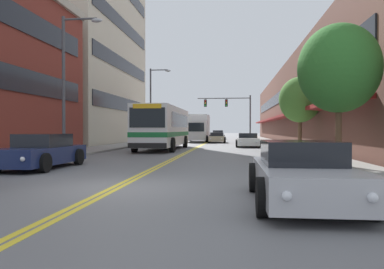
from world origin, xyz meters
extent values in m
plane|color=slate|center=(0.00, 37.00, 0.00)|extent=(240.00, 240.00, 0.00)
cube|color=gray|center=(-7.04, 37.00, 0.07)|extent=(3.07, 106.00, 0.13)
cube|color=gray|center=(7.04, 37.00, 0.07)|extent=(3.07, 106.00, 0.13)
cube|color=yellow|center=(-0.10, 37.00, 0.00)|extent=(0.14, 106.00, 0.01)
cube|color=yellow|center=(0.10, 37.00, 0.00)|extent=(0.14, 106.00, 0.01)
cube|color=black|center=(-8.78, 10.20, 4.30)|extent=(0.08, 15.75, 1.40)
cube|color=black|center=(-8.78, 10.20, 7.74)|extent=(0.08, 15.75, 1.40)
cube|color=beige|center=(-14.82, 30.45, 14.97)|extent=(12.00, 20.30, 29.94)
cube|color=black|center=(-8.78, 30.45, 4.28)|extent=(0.08, 18.68, 1.40)
cube|color=black|center=(-8.78, 30.45, 8.56)|extent=(0.08, 18.68, 1.40)
cube|color=black|center=(-8.78, 30.45, 12.83)|extent=(0.08, 18.68, 1.40)
cube|color=brown|center=(12.82, 37.00, 4.46)|extent=(8.00, 68.00, 8.92)
cube|color=maroon|center=(8.27, 37.00, 2.90)|extent=(1.10, 61.20, 0.24)
cube|color=black|center=(8.78, 37.00, 5.53)|extent=(0.08, 61.20, 1.40)
cube|color=silver|center=(-2.21, 18.67, 1.75)|extent=(2.48, 11.05, 2.81)
cube|color=#196B33|center=(-2.21, 18.67, 1.19)|extent=(2.50, 11.07, 0.32)
cube|color=black|center=(-2.21, 19.23, 2.20)|extent=(2.51, 8.62, 1.01)
cube|color=black|center=(-2.21, 13.13, 2.26)|extent=(2.24, 0.04, 1.24)
cube|color=yellow|center=(-2.21, 13.12, 2.96)|extent=(1.79, 0.06, 0.28)
cube|color=black|center=(-2.21, 13.11, 0.53)|extent=(2.43, 0.08, 0.32)
cylinder|color=black|center=(-3.49, 14.91, 0.50)|extent=(0.30, 1.00, 1.00)
cylinder|color=black|center=(-0.94, 14.91, 0.50)|extent=(0.30, 1.00, 1.00)
cylinder|color=black|center=(-3.49, 21.71, 0.50)|extent=(0.30, 1.00, 1.00)
cylinder|color=black|center=(-0.94, 21.71, 0.50)|extent=(0.30, 1.00, 1.00)
cube|color=black|center=(-4.39, 30.70, 0.48)|extent=(1.92, 4.43, 0.61)
cube|color=black|center=(-4.39, 30.88, 1.02)|extent=(1.65, 1.95, 0.48)
cylinder|color=black|center=(-5.37, 29.33, 0.31)|extent=(0.22, 0.62, 0.62)
cylinder|color=black|center=(-3.41, 29.33, 0.31)|extent=(0.22, 0.62, 0.62)
cylinder|color=black|center=(-5.37, 32.07, 0.31)|extent=(0.22, 0.62, 0.62)
cylinder|color=black|center=(-3.41, 32.07, 0.31)|extent=(0.22, 0.62, 0.62)
sphere|color=silver|center=(-5.06, 28.47, 0.51)|extent=(0.16, 0.16, 0.16)
sphere|color=silver|center=(-3.72, 28.47, 0.51)|extent=(0.16, 0.16, 0.16)
cube|color=red|center=(-5.08, 32.92, 0.51)|extent=(0.18, 0.04, 0.10)
cube|color=red|center=(-3.70, 32.92, 0.51)|extent=(0.18, 0.04, 0.10)
cube|color=#19234C|center=(-4.44, 4.44, 0.51)|extent=(1.79, 4.67, 0.65)
cube|color=black|center=(-4.44, 4.63, 1.09)|extent=(1.54, 2.06, 0.51)
cylinder|color=black|center=(-3.52, 3.00, 0.35)|extent=(0.22, 0.69, 0.69)
cylinder|color=black|center=(-5.36, 5.89, 0.35)|extent=(0.22, 0.69, 0.69)
cylinder|color=black|center=(-3.52, 5.89, 0.35)|extent=(0.22, 0.69, 0.69)
sphere|color=silver|center=(-3.81, 2.09, 0.55)|extent=(0.16, 0.16, 0.16)
cube|color=red|center=(-5.08, 6.79, 0.55)|extent=(0.18, 0.04, 0.10)
cube|color=red|center=(-3.80, 6.79, 0.55)|extent=(0.18, 0.04, 0.10)
cube|color=#B7B7BC|center=(4.44, -1.60, 0.49)|extent=(1.74, 4.36, 0.60)
cube|color=black|center=(4.44, -1.42, 1.04)|extent=(1.50, 1.92, 0.48)
cylinder|color=black|center=(3.54, -2.95, 0.35)|extent=(0.22, 0.70, 0.70)
cylinder|color=black|center=(5.33, -2.95, 0.35)|extent=(0.22, 0.70, 0.70)
cylinder|color=black|center=(3.54, -0.25, 0.35)|extent=(0.22, 0.70, 0.70)
cylinder|color=black|center=(5.33, -0.25, 0.35)|extent=(0.22, 0.70, 0.70)
sphere|color=silver|center=(3.83, -3.80, 0.52)|extent=(0.16, 0.16, 0.16)
sphere|color=silver|center=(5.05, -3.80, 0.52)|extent=(0.16, 0.16, 0.16)
cube|color=red|center=(3.81, 0.59, 0.52)|extent=(0.18, 0.04, 0.10)
cube|color=red|center=(5.07, 0.59, 0.52)|extent=(0.18, 0.04, 0.10)
cube|color=white|center=(4.34, 23.73, 0.48)|extent=(1.83, 4.59, 0.62)
cube|color=black|center=(4.34, 23.91, 1.00)|extent=(1.57, 2.02, 0.42)
cylinder|color=black|center=(3.41, 22.31, 0.30)|extent=(0.22, 0.60, 0.60)
cylinder|color=black|center=(5.28, 22.31, 0.30)|extent=(0.22, 0.60, 0.60)
cylinder|color=black|center=(3.41, 25.15, 0.30)|extent=(0.22, 0.60, 0.60)
cylinder|color=black|center=(5.28, 25.15, 0.30)|extent=(0.22, 0.60, 0.60)
sphere|color=silver|center=(3.70, 21.41, 0.51)|extent=(0.16, 0.16, 0.16)
sphere|color=silver|center=(4.98, 21.41, 0.51)|extent=(0.16, 0.16, 0.16)
cube|color=red|center=(3.69, 26.04, 0.51)|extent=(0.18, 0.04, 0.10)
cube|color=red|center=(5.00, 26.04, 0.51)|extent=(0.18, 0.04, 0.10)
cube|color=#BCAD89|center=(1.21, 34.12, 0.48)|extent=(1.73, 4.44, 0.59)
cube|color=black|center=(1.21, 34.30, 0.98)|extent=(1.49, 1.95, 0.42)
cylinder|color=black|center=(0.33, 32.74, 0.33)|extent=(0.22, 0.66, 0.66)
cylinder|color=black|center=(2.10, 32.74, 0.33)|extent=(0.22, 0.66, 0.66)
cylinder|color=black|center=(0.33, 35.50, 0.33)|extent=(0.22, 0.66, 0.66)
cylinder|color=black|center=(2.10, 35.50, 0.33)|extent=(0.22, 0.66, 0.66)
sphere|color=silver|center=(0.61, 31.88, 0.51)|extent=(0.16, 0.16, 0.16)
sphere|color=silver|center=(1.82, 31.88, 0.51)|extent=(0.16, 0.16, 0.16)
cube|color=red|center=(0.59, 36.35, 0.51)|extent=(0.18, 0.04, 0.10)
cube|color=red|center=(1.84, 36.35, 0.51)|extent=(0.18, 0.04, 0.10)
cube|color=#475675|center=(0.65, 51.65, 0.56)|extent=(1.87, 4.58, 0.75)
cube|color=black|center=(0.65, 51.83, 1.16)|extent=(1.61, 2.02, 0.47)
cylinder|color=black|center=(-0.31, 50.23, 0.33)|extent=(0.22, 0.66, 0.66)
cylinder|color=black|center=(1.60, 50.23, 0.33)|extent=(0.22, 0.66, 0.66)
cylinder|color=black|center=(-0.31, 53.07, 0.33)|extent=(0.22, 0.66, 0.66)
cylinder|color=black|center=(1.60, 53.07, 0.33)|extent=(0.22, 0.66, 0.66)
sphere|color=silver|center=(-0.01, 49.34, 0.59)|extent=(0.16, 0.16, 0.16)
sphere|color=silver|center=(1.30, 49.34, 0.59)|extent=(0.16, 0.16, 0.16)
cube|color=red|center=(-0.03, 53.95, 0.59)|extent=(0.18, 0.04, 0.10)
cube|color=red|center=(1.32, 53.95, 0.59)|extent=(0.18, 0.04, 0.10)
cube|color=white|center=(-1.24, 34.18, 1.39)|extent=(2.43, 2.20, 2.28)
cube|color=black|center=(-1.24, 33.06, 1.81)|extent=(2.06, 0.04, 1.01)
cube|color=white|center=(-1.24, 37.84, 1.81)|extent=(2.48, 5.13, 3.12)
cylinder|color=black|center=(-2.49, 34.18, 0.42)|extent=(0.28, 0.84, 0.84)
cylinder|color=black|center=(0.00, 34.18, 0.42)|extent=(0.28, 0.84, 0.84)
cylinder|color=black|center=(-2.49, 39.38, 0.42)|extent=(0.28, 0.84, 0.84)
cylinder|color=black|center=(0.00, 39.38, 0.42)|extent=(0.28, 0.84, 0.84)
cylinder|color=#47474C|center=(5.20, 37.60, 2.90)|extent=(0.18, 0.18, 5.80)
cylinder|color=#47474C|center=(1.91, 37.60, 5.45)|extent=(6.58, 0.11, 0.11)
cube|color=black|center=(2.24, 37.60, 4.85)|extent=(0.34, 0.26, 0.92)
sphere|color=red|center=(2.24, 37.44, 5.13)|extent=(0.18, 0.18, 0.18)
sphere|color=yellow|center=(2.24, 37.44, 4.85)|extent=(0.18, 0.18, 0.18)
sphere|color=green|center=(2.24, 37.44, 4.58)|extent=(0.18, 0.18, 0.18)
cylinder|color=black|center=(2.24, 37.60, 5.38)|extent=(0.02, 0.02, 0.14)
cube|color=black|center=(-0.39, 37.60, 4.85)|extent=(0.34, 0.26, 0.92)
sphere|color=red|center=(-0.39, 37.44, 5.13)|extent=(0.18, 0.18, 0.18)
sphere|color=yellow|center=(-0.39, 37.44, 4.85)|extent=(0.18, 0.18, 0.18)
sphere|color=green|center=(-0.39, 37.44, 4.58)|extent=(0.18, 0.18, 0.18)
cylinder|color=black|center=(-0.39, 37.60, 5.38)|extent=(0.02, 0.02, 0.14)
cylinder|color=#47474C|center=(-5.30, 8.27, 3.55)|extent=(0.16, 0.16, 7.10)
cylinder|color=#47474C|center=(-4.45, 8.27, 6.95)|extent=(1.71, 0.10, 0.10)
ellipsoid|color=#B2B2B7|center=(-3.59, 8.27, 6.85)|extent=(0.56, 0.28, 0.20)
cylinder|color=#47474C|center=(-5.30, 27.99, 3.86)|extent=(0.16, 0.16, 7.73)
cylinder|color=#47474C|center=(-4.40, 27.99, 7.58)|extent=(1.80, 0.10, 0.10)
ellipsoid|color=#B2B2B7|center=(-3.50, 27.99, 7.48)|extent=(0.56, 0.28, 0.20)
cylinder|color=brown|center=(7.05, 5.36, 1.34)|extent=(0.23, 0.23, 2.41)
ellipsoid|color=#2D6B28|center=(7.05, 5.36, 3.85)|extent=(3.08, 3.08, 3.39)
cylinder|color=brown|center=(7.61, 16.81, 1.25)|extent=(0.26, 0.26, 2.23)
ellipsoid|color=#42752D|center=(7.61, 16.81, 3.57)|extent=(2.84, 2.84, 3.12)
cylinder|color=yellow|center=(5.95, 9.33, 0.50)|extent=(0.21, 0.21, 0.73)
sphere|color=yellow|center=(5.95, 9.33, 0.92)|extent=(0.19, 0.19, 0.19)
cylinder|color=yellow|center=(5.81, 9.33, 0.58)|extent=(0.08, 0.09, 0.09)
camera|label=1|loc=(3.03, -9.46, 1.51)|focal=35.00mm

